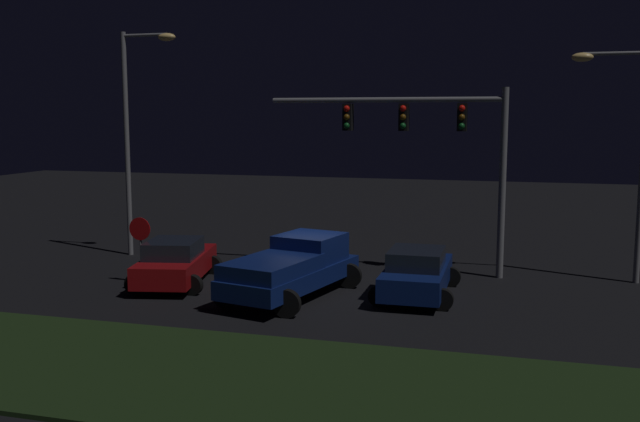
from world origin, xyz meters
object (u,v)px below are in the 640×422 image
at_px(street_lamp_left, 136,119).
at_px(stop_sign, 140,237).
at_px(traffic_signal_gantry, 431,135).
at_px(street_lamp_right, 628,136).
at_px(pickup_truck, 294,265).
at_px(car_sedan, 176,262).
at_px(car_sedan_far, 417,273).

bearing_deg(street_lamp_left, stop_sign, -59.64).
bearing_deg(traffic_signal_gantry, street_lamp_right, 4.27).
xyz_separation_m(pickup_truck, street_lamp_left, (-7.93, 4.53, 4.44)).
relative_size(traffic_signal_gantry, street_lamp_right, 1.08).
height_order(car_sedan, car_sedan_far, same).
distance_m(street_lamp_left, street_lamp_right, 17.92).
relative_size(car_sedan_far, street_lamp_right, 0.57).
xyz_separation_m(car_sedan, street_lamp_right, (14.27, 4.29, 4.14)).
relative_size(car_sedan, street_lamp_right, 0.61).
bearing_deg(pickup_truck, car_sedan, 96.52).
bearing_deg(street_lamp_right, traffic_signal_gantry, -175.73).
relative_size(car_sedan, street_lamp_left, 0.53).
distance_m(car_sedan, street_lamp_left, 7.18).
distance_m(car_sedan, stop_sign, 1.41).
xyz_separation_m(pickup_truck, traffic_signal_gantry, (3.61, 4.32, 3.90)).
bearing_deg(car_sedan_far, traffic_signal_gantry, 0.20).
xyz_separation_m(traffic_signal_gantry, stop_sign, (-9.01, -4.11, -3.34)).
relative_size(pickup_truck, stop_sign, 2.56).
distance_m(street_lamp_right, stop_sign, 16.39).
xyz_separation_m(street_lamp_left, street_lamp_right, (17.91, 0.27, -0.55)).
relative_size(pickup_truck, car_sedan, 1.22).
distance_m(car_sedan_far, traffic_signal_gantry, 5.31).
distance_m(car_sedan_far, street_lamp_right, 8.44).
bearing_deg(street_lamp_left, car_sedan_far, -16.81).
bearing_deg(car_sedan_far, car_sedan, 93.12).
xyz_separation_m(traffic_signal_gantry, street_lamp_left, (-11.54, 0.21, 0.53)).
xyz_separation_m(car_sedan, traffic_signal_gantry, (7.90, 3.82, 4.16)).
bearing_deg(car_sedan, car_sedan_far, -98.12).
bearing_deg(street_lamp_right, pickup_truck, -154.34).
distance_m(street_lamp_left, stop_sign, 6.33).
relative_size(street_lamp_left, stop_sign, 3.93).
bearing_deg(traffic_signal_gantry, car_sedan, -154.21).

